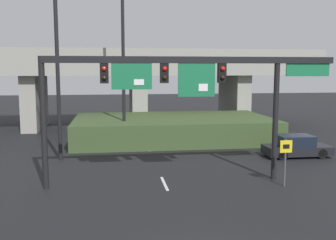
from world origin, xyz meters
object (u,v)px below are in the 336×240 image
signal_gantry (182,82)px  highway_light_pole_near (123,43)px  speed_limit_sign (286,156)px  highway_light_pole_far (57,51)px  parked_sedan_near_right (296,147)px

signal_gantry → highway_light_pole_near: bearing=103.4°
speed_limit_sign → highway_light_pole_far: (-11.49, 7.36, 5.21)m
highway_light_pole_near → parked_sedan_near_right: bearing=-27.8°
signal_gantry → highway_light_pole_far: highway_light_pole_far is taller
signal_gantry → speed_limit_sign: 6.11m
signal_gantry → speed_limit_sign: bearing=-15.0°
signal_gantry → speed_limit_sign: size_ratio=6.21×
signal_gantry → highway_light_pole_far: bearing=137.7°
highway_light_pole_far → highway_light_pole_near: bearing=47.8°
signal_gantry → highway_light_pole_near: (-2.53, 10.62, 2.55)m
highway_light_pole_near → highway_light_pole_far: bearing=-132.2°
speed_limit_sign → parked_sedan_near_right: speed_limit_sign is taller
highway_light_pole_far → parked_sedan_near_right: highway_light_pole_far is taller
highway_light_pole_near → parked_sedan_near_right: 14.18m
signal_gantry → highway_light_pole_near: highway_light_pole_near is taller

